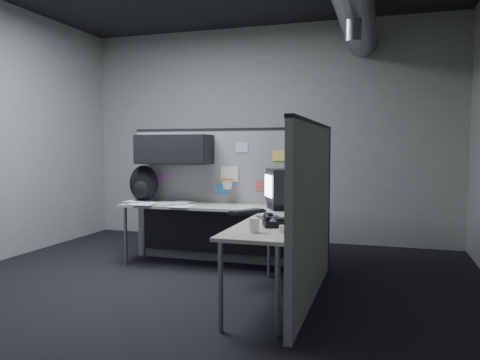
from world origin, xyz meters
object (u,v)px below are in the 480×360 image
(desk, at_px, (230,220))
(phone, at_px, (274,222))
(keyboard, at_px, (247,212))
(backpack, at_px, (143,184))
(monitor, at_px, (286,188))

(desk, bearing_deg, phone, -52.75)
(keyboard, height_order, backpack, backpack)
(desk, bearing_deg, keyboard, -43.20)
(keyboard, bearing_deg, monitor, 39.85)
(desk, xyz_separation_m, monitor, (0.57, 0.22, 0.34))
(monitor, xyz_separation_m, phone, (0.12, -1.13, -0.19))
(phone, distance_m, backpack, 2.34)
(phone, bearing_deg, desk, 115.25)
(monitor, height_order, keyboard, monitor)
(monitor, bearing_deg, phone, -65.14)
(phone, xyz_separation_m, backpack, (-1.95, 1.28, 0.18))
(desk, xyz_separation_m, keyboard, (0.25, -0.24, 0.13))
(monitor, bearing_deg, desk, -140.71)
(monitor, distance_m, backpack, 1.83)
(monitor, xyz_separation_m, keyboard, (-0.31, -0.45, -0.21))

